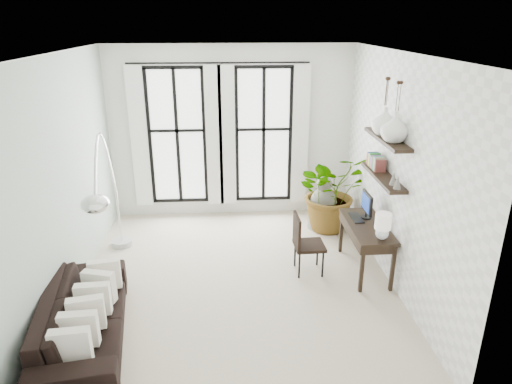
{
  "coord_description": "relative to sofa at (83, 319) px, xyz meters",
  "views": [
    {
      "loc": [
        -0.08,
        -5.84,
        3.59
      ],
      "look_at": [
        0.32,
        0.3,
        1.25
      ],
      "focal_mm": 32.0,
      "sensor_mm": 36.0,
      "label": 1
    }
  ],
  "objects": [
    {
      "name": "desk",
      "position": [
        3.75,
        1.38,
        0.38
      ],
      "size": [
        0.54,
        1.28,
        1.15
      ],
      "color": "black",
      "rests_on": "floor"
    },
    {
      "name": "vase_b",
      "position": [
        3.91,
        1.58,
        1.94
      ],
      "size": [
        0.37,
        0.37,
        0.38
      ],
      "primitive_type": "imported",
      "color": "white",
      "rests_on": "shelf_upper"
    },
    {
      "name": "floor",
      "position": [
        1.8,
        1.29,
        -0.33
      ],
      "size": [
        5.0,
        5.0,
        0.0
      ],
      "primitive_type": "plane",
      "color": "beige",
      "rests_on": "ground"
    },
    {
      "name": "desk_chair",
      "position": [
        2.82,
        1.44,
        0.2
      ],
      "size": [
        0.46,
        0.46,
        0.93
      ],
      "rotation": [
        0.0,
        0.0,
        0.04
      ],
      "color": "black",
      "rests_on": "floor"
    },
    {
      "name": "windows",
      "position": [
        1.6,
        3.72,
        1.23
      ],
      "size": [
        3.26,
        0.13,
        2.65
      ],
      "color": "white",
      "rests_on": "wall_back"
    },
    {
      "name": "vase_a",
      "position": [
        3.91,
        1.18,
        1.94
      ],
      "size": [
        0.37,
        0.37,
        0.38
      ],
      "primitive_type": "imported",
      "color": "white",
      "rests_on": "shelf_upper"
    },
    {
      "name": "wall_left",
      "position": [
        -0.45,
        1.29,
        1.27
      ],
      "size": [
        0.0,
        5.0,
        5.0
      ],
      "primitive_type": "plane",
      "rotation": [
        1.57,
        0.0,
        1.57
      ],
      "color": "#A3B6A9",
      "rests_on": "floor"
    },
    {
      "name": "wall_right",
      "position": [
        4.05,
        1.29,
        1.27
      ],
      "size": [
        0.0,
        5.0,
        5.0
      ],
      "primitive_type": "plane",
      "rotation": [
        1.57,
        0.0,
        -1.57
      ],
      "color": "white",
      "rests_on": "floor"
    },
    {
      "name": "buddha",
      "position": [
        3.43,
        2.99,
        0.08
      ],
      "size": [
        0.54,
        0.54,
        0.98
      ],
      "color": "gray",
      "rests_on": "floor"
    },
    {
      "name": "arc_lamp",
      "position": [
        0.1,
        1.27,
        1.45
      ],
      "size": [
        0.72,
        2.77,
        2.27
      ],
      "color": "silver",
      "rests_on": "floor"
    },
    {
      "name": "ceiling",
      "position": [
        1.8,
        1.29,
        2.87
      ],
      "size": [
        5.0,
        5.0,
        0.0
      ],
      "primitive_type": "plane",
      "color": "white",
      "rests_on": "wall_back"
    },
    {
      "name": "wall_shelves",
      "position": [
        3.91,
        1.47,
        1.4
      ],
      "size": [
        0.25,
        1.3,
        0.6
      ],
      "color": "black",
      "rests_on": "wall_right"
    },
    {
      "name": "wall_back",
      "position": [
        1.8,
        3.79,
        1.27
      ],
      "size": [
        4.5,
        0.0,
        4.5
      ],
      "primitive_type": "plane",
      "rotation": [
        1.57,
        0.0,
        0.0
      ],
      "color": "white",
      "rests_on": "floor"
    },
    {
      "name": "throw_pillows",
      "position": [
        0.1,
        -0.0,
        0.17
      ],
      "size": [
        0.4,
        1.52,
        0.4
      ],
      "color": "white",
      "rests_on": "sofa"
    },
    {
      "name": "sofa",
      "position": [
        0.0,
        0.0,
        0.0
      ],
      "size": [
        1.23,
        2.37,
        0.66
      ],
      "primitive_type": "imported",
      "rotation": [
        0.0,
        0.0,
        1.73
      ],
      "color": "black",
      "rests_on": "floor"
    },
    {
      "name": "plant",
      "position": [
        3.55,
        2.96,
        0.39
      ],
      "size": [
        1.55,
        1.43,
        1.44
      ],
      "primitive_type": "imported",
      "rotation": [
        0.0,
        0.0,
        0.27
      ],
      "color": "#2D7228",
      "rests_on": "floor"
    }
  ]
}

